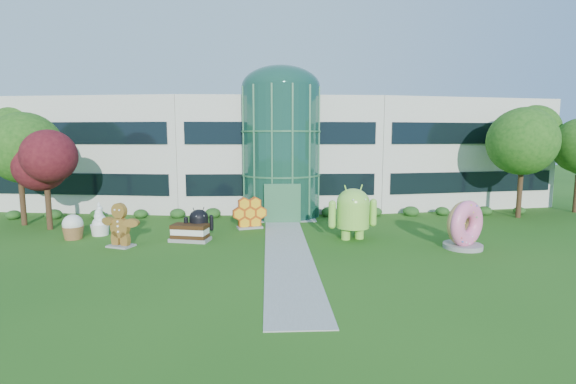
{
  "coord_description": "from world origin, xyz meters",
  "views": [
    {
      "loc": [
        -1.01,
        -20.35,
        6.04
      ],
      "look_at": [
        0.26,
        6.0,
        2.6
      ],
      "focal_mm": 26.0,
      "sensor_mm": 36.0,
      "label": 1
    }
  ],
  "objects_px": {
    "android_black": "(199,221)",
    "donut": "(464,224)",
    "android_green": "(353,210)",
    "gingerbread": "(120,225)"
  },
  "relations": [
    {
      "from": "android_black",
      "to": "donut",
      "type": "height_order",
      "value": "donut"
    },
    {
      "from": "android_green",
      "to": "donut",
      "type": "bearing_deg",
      "value": -34.31
    },
    {
      "from": "android_black",
      "to": "gingerbread",
      "type": "relative_size",
      "value": 0.77
    },
    {
      "from": "android_black",
      "to": "gingerbread",
      "type": "height_order",
      "value": "gingerbread"
    },
    {
      "from": "android_black",
      "to": "donut",
      "type": "xyz_separation_m",
      "value": [
        14.87,
        -3.01,
        0.31
      ]
    },
    {
      "from": "android_green",
      "to": "donut",
      "type": "relative_size",
      "value": 1.33
    },
    {
      "from": "donut",
      "to": "gingerbread",
      "type": "distance_m",
      "value": 18.96
    },
    {
      "from": "android_black",
      "to": "gingerbread",
      "type": "bearing_deg",
      "value": -174.58
    },
    {
      "from": "android_green",
      "to": "donut",
      "type": "distance_m",
      "value": 6.14
    },
    {
      "from": "android_green",
      "to": "android_black",
      "type": "distance_m",
      "value": 9.28
    }
  ]
}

